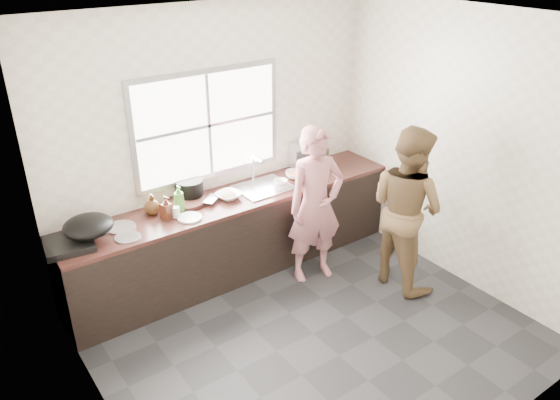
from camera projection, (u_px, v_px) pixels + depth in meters
floor at (313, 334)px, 4.91m from camera, size 3.60×3.20×0.01m
ceiling at (324, 20)px, 3.71m from camera, size 3.60×3.20×0.01m
wall_back at (217, 142)px, 5.48m from camera, size 3.60×0.01×2.70m
wall_left at (91, 274)px, 3.37m from camera, size 0.01×3.20×2.70m
wall_right at (463, 151)px, 5.25m from camera, size 0.01×3.20×2.70m
wall_front at (493, 298)px, 3.14m from camera, size 3.60×0.01×2.70m
cabinet at (236, 235)px, 5.67m from camera, size 3.60×0.62×0.82m
countertop at (235, 198)px, 5.48m from camera, size 3.60×0.64×0.04m
sink at (264, 188)px, 5.65m from camera, size 0.55×0.45×0.02m
faucet at (253, 169)px, 5.73m from camera, size 0.02×0.02×0.30m
window_frame at (208, 125)px, 5.33m from camera, size 1.60×0.05×1.10m
window_glazing at (209, 126)px, 5.31m from camera, size 1.50×0.01×1.00m
woman at (315, 210)px, 5.42m from camera, size 0.62×0.47×1.52m
person_side at (406, 208)px, 5.31m from camera, size 0.64×0.81×1.67m
cutting_board at (187, 202)px, 5.33m from camera, size 0.46×0.46×0.04m
cleaver at (212, 199)px, 5.33m from camera, size 0.23×0.21×0.01m
bowl_mince at (229, 196)px, 5.42m from camera, size 0.29×0.29×0.06m
bowl_crabs at (296, 175)px, 5.88m from camera, size 0.20×0.20×0.06m
bowl_held at (281, 181)px, 5.73m from camera, size 0.19×0.19×0.06m
black_pot at (190, 189)px, 5.40m from camera, size 0.35×0.35×0.19m
plate_food at (190, 218)px, 5.05m from camera, size 0.30×0.30×0.02m
bottle_green at (179, 199)px, 5.12m from camera, size 0.11×0.11×0.27m
bottle_brown_tall at (166, 208)px, 5.03m from camera, size 0.11×0.11×0.20m
bottle_brown_short at (152, 205)px, 5.10m from camera, size 0.14×0.14×0.19m
glass_jar at (176, 212)px, 5.06m from camera, size 0.09×0.09×0.10m
burner at (69, 244)px, 4.58m from camera, size 0.44×0.44×0.06m
wok at (88, 226)px, 4.63m from camera, size 0.44×0.44×0.16m
dish_rack at (308, 158)px, 6.03m from camera, size 0.44×0.37×0.29m
pot_lid_left at (128, 237)px, 4.73m from camera, size 0.28×0.28×0.01m
pot_lid_right at (121, 227)px, 4.89m from camera, size 0.34×0.34×0.01m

